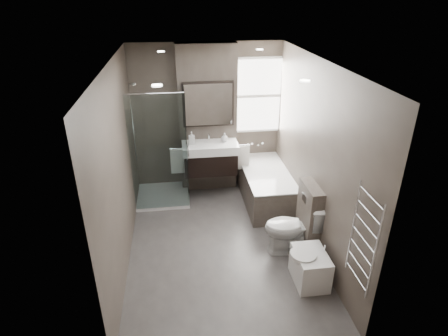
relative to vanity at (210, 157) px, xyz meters
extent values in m
cube|color=#4B4745|center=(0.00, -1.43, -0.77)|extent=(2.65, 3.85, 0.05)
cube|color=silver|center=(0.00, -1.43, 1.88)|extent=(2.65, 3.85, 0.05)
cube|color=#52483F|center=(0.00, 0.50, 0.56)|extent=(2.65, 0.05, 2.60)
cube|color=#52483F|center=(0.00, -3.35, 0.56)|extent=(2.65, 0.05, 2.60)
cube|color=#52483F|center=(-1.32, -1.43, 0.56)|extent=(0.05, 3.85, 2.60)
cube|color=#52483F|center=(1.32, -1.43, 0.56)|extent=(0.05, 3.85, 2.60)
cube|color=#4D453D|center=(0.00, 0.35, 0.56)|extent=(1.00, 0.25, 2.60)
cube|color=black|center=(0.00, 0.00, -0.08)|extent=(0.90, 0.45, 0.38)
cube|color=white|center=(0.00, 0.00, 0.18)|extent=(0.95, 0.47, 0.15)
cylinder|color=silver|center=(0.00, 0.17, 0.32)|extent=(0.03, 0.03, 0.12)
cylinder|color=silver|center=(0.00, 0.11, 0.37)|extent=(0.02, 0.12, 0.02)
cube|color=black|center=(0.00, 0.19, 0.89)|extent=(0.86, 0.06, 0.76)
cube|color=white|center=(0.00, 0.15, 0.89)|extent=(0.80, 0.02, 0.70)
cube|color=silver|center=(-0.56, -0.02, -0.02)|extent=(0.24, 0.06, 0.44)
cube|color=silver|center=(0.56, -0.02, -0.02)|extent=(0.24, 0.06, 0.44)
cube|color=white|center=(-0.85, 0.02, -0.71)|extent=(0.90, 0.90, 0.06)
cube|color=white|center=(-0.85, -0.42, 0.29)|extent=(0.88, 0.01, 1.94)
cube|color=white|center=(-0.41, 0.02, 0.29)|extent=(0.01, 0.88, 1.94)
cylinder|color=silver|center=(-1.25, 0.02, 0.51)|extent=(0.02, 0.02, 1.00)
cube|color=#4D453D|center=(0.93, -0.33, -0.47)|extent=(0.75, 1.60, 0.55)
cube|color=white|center=(0.93, -0.33, -0.19)|extent=(0.75, 1.60, 0.03)
cube|color=white|center=(0.93, -0.33, -0.25)|extent=(0.61, 1.42, 0.12)
cube|color=white|center=(0.90, 0.45, 0.93)|extent=(0.98, 0.04, 1.33)
cube|color=white|center=(0.90, 0.43, 0.93)|extent=(0.90, 0.01, 1.25)
cube|color=white|center=(0.90, 0.42, 0.93)|extent=(0.90, 0.01, 0.05)
imported|color=white|center=(0.97, -1.74, -0.35)|extent=(0.81, 0.52, 0.78)
cube|color=#4D453D|center=(1.21, -1.68, -0.24)|extent=(0.18, 0.55, 1.00)
cube|color=silver|center=(1.11, -1.68, 0.08)|extent=(0.01, 0.16, 0.11)
cube|color=white|center=(1.02, -2.36, -0.53)|extent=(0.39, 0.54, 0.43)
cylinder|color=white|center=(0.91, -2.36, -0.32)|extent=(0.32, 0.32, 0.05)
cylinder|color=silver|center=(1.18, -2.36, -0.24)|extent=(0.02, 0.02, 0.10)
cylinder|color=silver|center=(1.25, -3.26, 0.38)|extent=(0.03, 0.03, 1.10)
cylinder|color=silver|center=(1.25, -2.80, 0.38)|extent=(0.03, 0.03, 1.10)
cube|color=silver|center=(1.25, -3.03, 0.38)|extent=(0.02, 0.46, 1.00)
imported|color=white|center=(-0.30, 0.02, 0.37)|extent=(0.10, 0.10, 0.22)
imported|color=white|center=(0.26, 0.06, 0.34)|extent=(0.12, 0.12, 0.16)
camera|label=1|loc=(-0.54, -5.87, 2.66)|focal=30.00mm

